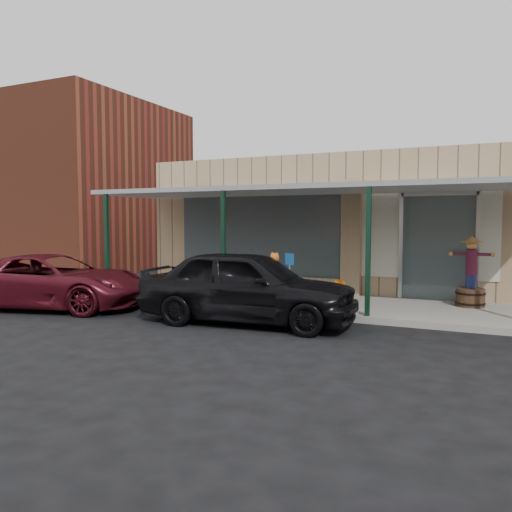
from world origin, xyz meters
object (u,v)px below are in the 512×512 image
at_px(barrel_scarecrow, 471,283).
at_px(parked_sedan, 248,286).
at_px(barrel_pumpkin, 339,294).
at_px(car_maroon, 52,281).
at_px(handicap_sign, 289,273).

bearing_deg(barrel_scarecrow, parked_sedan, -122.78).
xyz_separation_m(barrel_scarecrow, barrel_pumpkin, (-3.05, -0.91, -0.35)).
xyz_separation_m(barrel_scarecrow, car_maroon, (-9.81, -3.81, -0.04)).
distance_m(barrel_pumpkin, parked_sedan, 2.89).
bearing_deg(barrel_scarecrow, car_maroon, -139.35).
bearing_deg(car_maroon, barrel_scarecrow, -83.59).
distance_m(barrel_scarecrow, parked_sedan, 5.58).
relative_size(barrel_scarecrow, car_maroon, 0.35).
xyz_separation_m(handicap_sign, parked_sedan, (-0.45, -1.40, -0.18)).
relative_size(barrel_scarecrow, parked_sedan, 0.35).
bearing_deg(handicap_sign, car_maroon, -139.52).
xyz_separation_m(parked_sedan, car_maroon, (-5.40, -0.39, -0.13)).
bearing_deg(handicap_sign, barrel_pumpkin, 73.97).
relative_size(parked_sedan, car_maroon, 0.99).
bearing_deg(car_maroon, barrel_pumpkin, -81.63).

